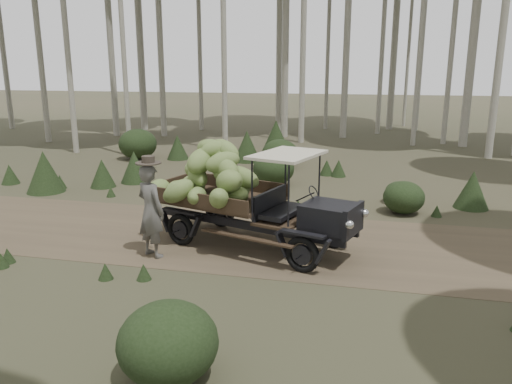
{
  "coord_description": "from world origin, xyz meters",
  "views": [
    {
      "loc": [
        3.47,
        -10.02,
        3.67
      ],
      "look_at": [
        1.27,
        -0.42,
        1.18
      ],
      "focal_mm": 35.0,
      "sensor_mm": 36.0,
      "label": 1
    }
  ],
  "objects": [
    {
      "name": "dirt_track",
      "position": [
        0.0,
        0.0,
        0.0
      ],
      "size": [
        70.0,
        4.0,
        0.01
      ],
      "primitive_type": "cube",
      "color": "brown",
      "rests_on": "ground"
    },
    {
      "name": "farmer",
      "position": [
        -0.61,
        -1.38,
        0.96
      ],
      "size": [
        0.81,
        0.71,
        2.02
      ],
      "rotation": [
        0.0,
        0.0,
        2.66
      ],
      "color": "#55524D",
      "rests_on": "ground"
    },
    {
      "name": "banana_truck",
      "position": [
        0.69,
        -0.35,
        1.32
      ],
      "size": [
        4.67,
        2.77,
        2.27
      ],
      "rotation": [
        0.0,
        0.0,
        -0.31
      ],
      "color": "black",
      "rests_on": "ground"
    },
    {
      "name": "ground",
      "position": [
        0.0,
        0.0,
        0.0
      ],
      "size": [
        120.0,
        120.0,
        0.0
      ],
      "primitive_type": "plane",
      "color": "#473D2B",
      "rests_on": "ground"
    },
    {
      "name": "undergrowth",
      "position": [
        -1.39,
        0.63,
        0.53
      ],
      "size": [
        21.78,
        23.46,
        1.38
      ],
      "color": "#233319",
      "rests_on": "ground"
    }
  ]
}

